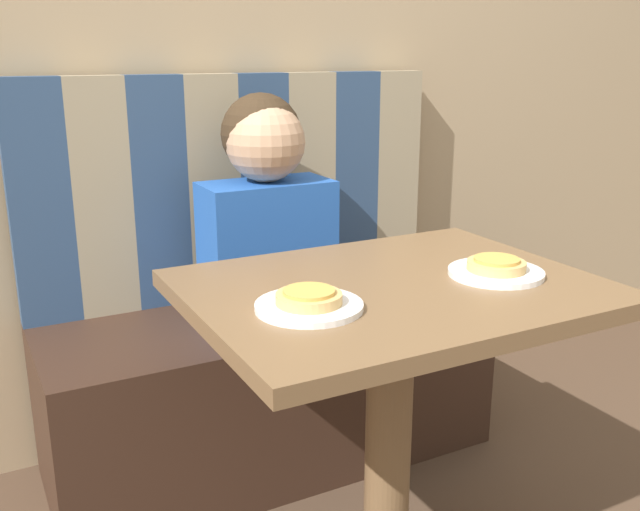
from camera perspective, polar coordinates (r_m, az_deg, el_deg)
name	(u,v)px	position (r m, az deg, el deg)	size (l,w,h in m)	color
wall_back	(222,14)	(2.22, -7.88, 18.61)	(7.00, 0.05, 2.60)	tan
booth_seat	(270,386)	(2.17, -3.98, -10.35)	(1.29, 0.49, 0.47)	#382319
booth_backrest	(238,187)	(2.18, -6.60, 5.50)	(1.29, 0.06, 0.66)	navy
dining_table	(391,339)	(1.50, 5.72, -6.63)	(0.82, 0.64, 0.74)	brown
person	(266,199)	(1.99, -4.37, 4.52)	(0.36, 0.25, 0.62)	#2356B2
plate_left	(309,306)	(1.30, -0.88, -4.09)	(0.20, 0.20, 0.01)	white
plate_right	(496,273)	(1.54, 13.89, -1.34)	(0.20, 0.20, 0.01)	white
pizza_left	(309,297)	(1.29, -0.89, -3.35)	(0.12, 0.12, 0.03)	tan
pizza_right	(496,265)	(1.53, 13.93, -0.70)	(0.12, 0.12, 0.03)	tan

